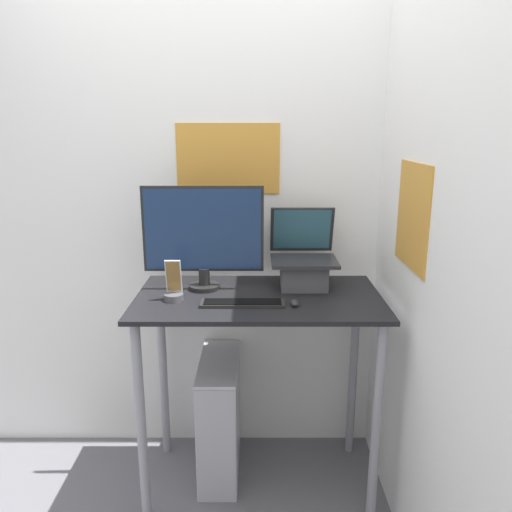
# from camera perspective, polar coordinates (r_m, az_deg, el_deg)

# --- Properties ---
(wall_back) EXTENTS (6.00, 0.06, 2.60)m
(wall_back) POSITION_cam_1_polar(r_m,az_deg,el_deg) (2.49, 0.50, 5.78)
(wall_back) COLOR white
(wall_back) RESTS_ON ground_plane
(wall_side_right) EXTENTS (0.06, 6.00, 2.60)m
(wall_side_right) POSITION_cam_1_polar(r_m,az_deg,el_deg) (1.92, 19.56, 2.26)
(wall_side_right) COLOR white
(wall_side_right) RESTS_ON ground_plane
(desk) EXTENTS (1.07, 0.60, 0.96)m
(desk) POSITION_cam_1_polar(r_m,az_deg,el_deg) (2.25, 0.52, -8.56)
(desk) COLOR black
(desk) RESTS_ON ground_plane
(laptop) EXTENTS (0.30, 0.30, 0.35)m
(laptop) POSITION_cam_1_polar(r_m,az_deg,el_deg) (2.30, 5.68, -1.17)
(laptop) COLOR #4C4C51
(laptop) RESTS_ON desk
(monitor) EXTENTS (0.54, 0.14, 0.47)m
(monitor) POSITION_cam_1_polar(r_m,az_deg,el_deg) (2.23, -5.82, 2.30)
(monitor) COLOR black
(monitor) RESTS_ON desk
(keyboard) EXTENTS (0.35, 0.09, 0.02)m
(keyboard) POSITION_cam_1_polar(r_m,az_deg,el_deg) (2.08, -1.32, -5.42)
(keyboard) COLOR black
(keyboard) RESTS_ON desk
(mouse) EXTENTS (0.03, 0.06, 0.03)m
(mouse) POSITION_cam_1_polar(r_m,az_deg,el_deg) (2.07, 4.69, -5.39)
(mouse) COLOR #262626
(mouse) RESTS_ON desk
(cell_phone) EXTENTS (0.08, 0.08, 0.18)m
(cell_phone) POSITION_cam_1_polar(r_m,az_deg,el_deg) (2.15, -9.15, -3.86)
(cell_phone) COLOR #4C4C51
(cell_phone) RESTS_ON desk
(computer_tower) EXTENTS (0.18, 0.49, 0.59)m
(computer_tower) POSITION_cam_1_polar(r_m,az_deg,el_deg) (2.59, -3.96, -17.80)
(computer_tower) COLOR silver
(computer_tower) RESTS_ON ground_plane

